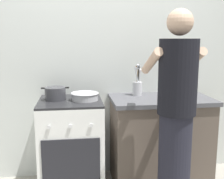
# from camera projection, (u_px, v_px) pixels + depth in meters

# --- Properties ---
(back_wall) EXTENTS (3.20, 0.10, 2.50)m
(back_wall) POSITION_uv_depth(u_px,v_px,m) (121.00, 60.00, 3.02)
(back_wall) COLOR silver
(back_wall) RESTS_ON ground
(countertop) EXTENTS (1.00, 0.60, 0.90)m
(countertop) POSITION_uv_depth(u_px,v_px,m) (160.00, 140.00, 2.86)
(countertop) COLOR brown
(countertop) RESTS_ON ground
(stove_range) EXTENTS (0.60, 0.62, 0.90)m
(stove_range) POSITION_uv_depth(u_px,v_px,m) (71.00, 145.00, 2.74)
(stove_range) COLOR white
(stove_range) RESTS_ON ground
(pot) EXTENTS (0.26, 0.20, 0.12)m
(pot) POSITION_uv_depth(u_px,v_px,m) (55.00, 94.00, 2.67)
(pot) COLOR #38383D
(pot) RESTS_ON stove_range
(mixing_bowl) EXTENTS (0.27, 0.27, 0.07)m
(mixing_bowl) POSITION_uv_depth(u_px,v_px,m) (85.00, 96.00, 2.66)
(mixing_bowl) COLOR #B7B7BC
(mixing_bowl) RESTS_ON stove_range
(utensil_crock) EXTENTS (0.10, 0.10, 0.33)m
(utensil_crock) POSITION_uv_depth(u_px,v_px,m) (137.00, 86.00, 2.89)
(utensil_crock) COLOR silver
(utensil_crock) RESTS_ON countertop
(spice_bottle) EXTENTS (0.04, 0.04, 0.09)m
(spice_bottle) POSITION_uv_depth(u_px,v_px,m) (164.00, 95.00, 2.70)
(spice_bottle) COLOR silver
(spice_bottle) RESTS_ON countertop
(oil_bottle) EXTENTS (0.06, 0.06, 0.22)m
(oil_bottle) POSITION_uv_depth(u_px,v_px,m) (183.00, 89.00, 2.76)
(oil_bottle) COLOR gold
(oil_bottle) RESTS_ON countertop
(person) EXTENTS (0.41, 0.50, 1.70)m
(person) POSITION_uv_depth(u_px,v_px,m) (176.00, 119.00, 2.19)
(person) COLOR black
(person) RESTS_ON ground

